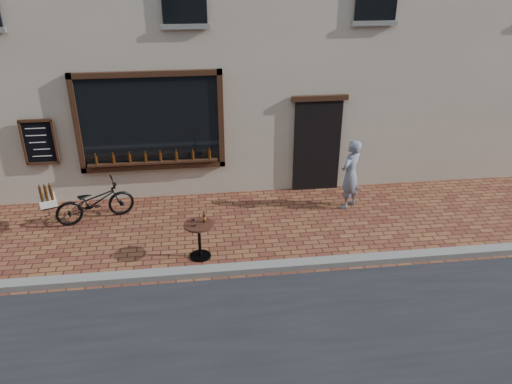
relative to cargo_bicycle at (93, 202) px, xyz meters
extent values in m
plane|color=#5C291D|center=(3.16, -2.51, -0.44)|extent=(90.00, 90.00, 0.00)
cube|color=slate|center=(3.16, -2.31, -0.38)|extent=(90.00, 0.25, 0.12)
cube|color=black|center=(1.26, 0.94, 1.41)|extent=(3.00, 0.06, 2.00)
cube|color=black|center=(1.26, 0.92, 2.47)|extent=(3.24, 0.10, 0.12)
cube|color=black|center=(1.26, 0.92, 0.35)|extent=(3.24, 0.10, 0.12)
cube|color=black|center=(-0.30, 0.92, 1.41)|extent=(0.12, 0.10, 2.24)
cube|color=black|center=(2.82, 0.92, 1.41)|extent=(0.12, 0.10, 2.24)
cube|color=black|center=(1.26, 0.87, 0.48)|extent=(2.90, 0.16, 0.05)
cube|color=black|center=(5.06, 0.95, 0.66)|extent=(1.10, 0.10, 2.20)
cube|color=black|center=(5.06, 0.92, 1.82)|extent=(1.30, 0.10, 0.12)
cube|color=black|center=(-1.14, 0.93, 1.06)|extent=(0.62, 0.04, 0.92)
cylinder|color=#3D1C07|center=(0.01, 0.87, 0.60)|extent=(0.06, 0.06, 0.19)
cylinder|color=#3D1C07|center=(0.37, 0.87, 0.60)|extent=(0.06, 0.06, 0.19)
cylinder|color=#3D1C07|center=(0.73, 0.87, 0.60)|extent=(0.06, 0.06, 0.19)
cylinder|color=#3D1C07|center=(1.09, 0.87, 0.60)|extent=(0.06, 0.06, 0.19)
cylinder|color=#3D1C07|center=(1.44, 0.87, 0.60)|extent=(0.06, 0.06, 0.19)
cylinder|color=#3D1C07|center=(1.80, 0.87, 0.60)|extent=(0.06, 0.06, 0.19)
cylinder|color=#3D1C07|center=(2.16, 0.87, 0.60)|extent=(0.06, 0.06, 0.19)
cylinder|color=#3D1C07|center=(2.51, 0.87, 0.60)|extent=(0.06, 0.06, 0.19)
imported|color=black|center=(0.03, 0.01, -0.01)|extent=(1.74, 1.09, 0.86)
cube|color=black|center=(-0.82, -0.29, 0.15)|extent=(0.46, 0.54, 0.03)
cube|color=silver|center=(-0.82, -0.29, 0.23)|extent=(0.47, 0.56, 0.13)
cylinder|color=#3D1C07|center=(-0.68, -0.42, 0.39)|extent=(0.05, 0.05, 0.18)
cylinder|color=#3D1C07|center=(-0.77, -0.46, 0.39)|extent=(0.05, 0.05, 0.18)
cylinder|color=#3D1C07|center=(-0.86, -0.49, 0.39)|extent=(0.05, 0.05, 0.18)
cylinder|color=#3D1C07|center=(-0.71, -0.32, 0.39)|extent=(0.05, 0.05, 0.18)
cylinder|color=#3D1C07|center=(-0.81, -0.35, 0.39)|extent=(0.05, 0.05, 0.18)
cylinder|color=#3D1C07|center=(-0.90, -0.38, 0.39)|extent=(0.05, 0.05, 0.18)
cylinder|color=#3D1C07|center=(-0.75, -0.21, 0.39)|extent=(0.05, 0.05, 0.18)
cylinder|color=#3D1C07|center=(-0.84, -0.24, 0.39)|extent=(0.05, 0.05, 0.18)
cylinder|color=#3D1C07|center=(-0.93, -0.27, 0.39)|extent=(0.05, 0.05, 0.18)
cylinder|color=#3D1C07|center=(-0.79, -0.10, 0.39)|extent=(0.05, 0.05, 0.18)
cylinder|color=#3D1C07|center=(-0.88, -0.13, 0.39)|extent=(0.05, 0.05, 0.18)
cylinder|color=#3D1C07|center=(-0.97, -0.16, 0.39)|extent=(0.05, 0.05, 0.18)
cylinder|color=black|center=(2.20, -1.72, -0.43)|extent=(0.41, 0.41, 0.03)
cylinder|color=black|center=(2.20, -1.72, -0.09)|extent=(0.06, 0.06, 0.65)
cylinder|color=black|center=(2.20, -1.72, 0.25)|extent=(0.56, 0.56, 0.04)
cylinder|color=gold|center=(2.32, -1.67, 0.36)|extent=(0.06, 0.06, 0.06)
cylinder|color=white|center=(2.11, -1.79, 0.33)|extent=(0.07, 0.07, 0.12)
imported|color=slate|center=(5.59, -0.09, 0.36)|extent=(0.69, 0.67, 1.59)
camera|label=1|loc=(2.25, -9.79, 4.85)|focal=35.00mm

